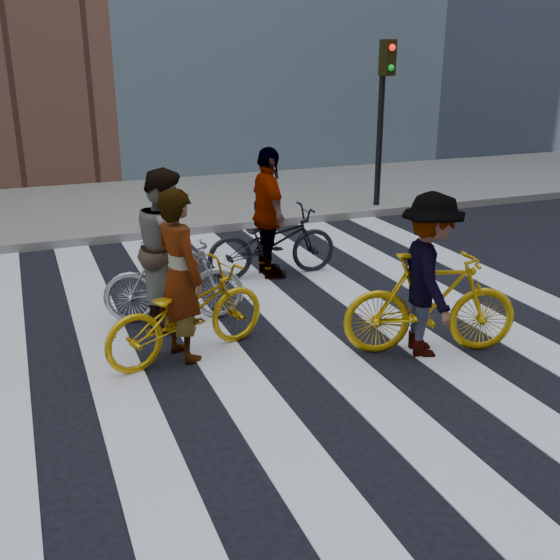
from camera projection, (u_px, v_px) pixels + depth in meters
ground at (271, 351)px, 7.14m from camera, size 100.00×100.00×0.00m
sidewalk_far at (142, 205)px, 13.69m from camera, size 100.00×5.00×0.15m
zebra_crosswalk at (271, 351)px, 7.14m from camera, size 8.25×10.00×0.01m
traffic_signal at (384, 97)px, 12.61m from camera, size 0.22×0.42×3.33m
bike_yellow_left at (187, 313)px, 6.88m from camera, size 1.99×1.17×0.99m
bike_silver_mid at (174, 281)px, 7.80m from camera, size 1.73×0.85×1.00m
bike_yellow_right at (431, 303)px, 6.96m from camera, size 1.94×1.09×1.12m
bike_dark_rear at (272, 242)px, 9.40m from camera, size 1.95×0.75×1.01m
rider_left at (180, 276)px, 6.73m from camera, size 0.61×0.76×1.82m
rider_mid at (168, 247)px, 7.65m from camera, size 0.89×1.04×1.86m
rider_right at (429, 276)px, 6.83m from camera, size 0.98×1.28×1.76m
rider_rear at (269, 214)px, 9.24m from camera, size 0.50×1.11×1.87m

